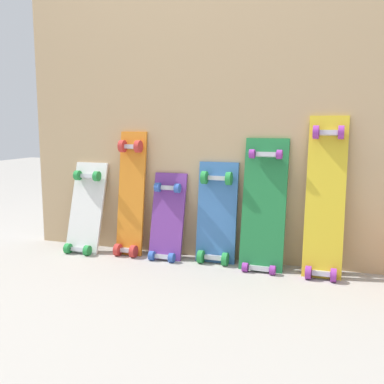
# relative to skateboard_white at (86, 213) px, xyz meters

# --- Properties ---
(ground_plane) EXTENTS (12.00, 12.00, 0.00)m
(ground_plane) POSITION_rel_skateboard_white_xyz_m (0.69, 0.06, -0.23)
(ground_plane) COLOR #9E9991
(plywood_wall_panel) EXTENTS (2.17, 0.04, 1.59)m
(plywood_wall_panel) POSITION_rel_skateboard_white_xyz_m (0.69, 0.13, 0.56)
(plywood_wall_panel) COLOR tan
(plywood_wall_panel) RESTS_ON ground
(skateboard_white) EXTENTS (0.22, 0.24, 0.60)m
(skateboard_white) POSITION_rel_skateboard_white_xyz_m (0.00, 0.00, 0.00)
(skateboard_white) COLOR silver
(skateboard_white) RESTS_ON ground
(skateboard_orange) EXTENTS (0.17, 0.19, 0.78)m
(skateboard_orange) POSITION_rel_skateboard_white_xyz_m (0.29, 0.03, 0.10)
(skateboard_orange) COLOR orange
(skateboard_orange) RESTS_ON ground
(skateboard_purple) EXTENTS (0.20, 0.19, 0.56)m
(skateboard_purple) POSITION_rel_skateboard_white_xyz_m (0.53, 0.02, -0.02)
(skateboard_purple) COLOR #6B338C
(skateboard_purple) RESTS_ON ground
(skateboard_blue) EXTENTS (0.23, 0.16, 0.62)m
(skateboard_blue) POSITION_rel_skateboard_white_xyz_m (0.81, 0.05, 0.02)
(skateboard_blue) COLOR #386BAD
(skateboard_blue) RESTS_ON ground
(skateboard_green) EXTENTS (0.23, 0.21, 0.77)m
(skateboard_green) POSITION_rel_skateboard_white_xyz_m (1.08, 0.02, 0.08)
(skateboard_green) COLOR #1E7238
(skateboard_green) RESTS_ON ground
(skateboard_yellow) EXTENTS (0.19, 0.22, 0.87)m
(skateboard_yellow) POSITION_rel_skateboard_white_xyz_m (1.39, 0.01, 0.14)
(skateboard_yellow) COLOR gold
(skateboard_yellow) RESTS_ON ground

